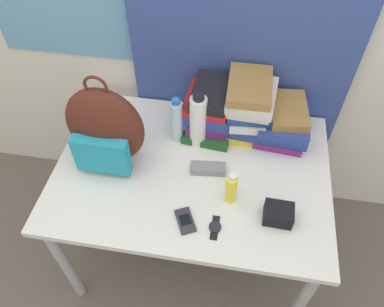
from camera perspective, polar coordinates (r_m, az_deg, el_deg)
name	(u,v)px	position (r m, az deg, el deg)	size (l,w,h in m)	color
curtain_blue	(247,3)	(1.62, 8.39, 21.78)	(1.01, 0.04, 2.50)	#384C93
desk	(192,180)	(1.69, 0.00, -4.02)	(1.18, 0.83, 0.71)	silver
backpack	(105,129)	(1.56, -13.12, 3.62)	(0.33, 0.19, 0.45)	#512319
book_stack_left	(209,110)	(1.73, 2.68, 6.71)	(0.24, 0.29, 0.23)	#1E5623
book_stack_center	(248,107)	(1.70, 8.54, 6.99)	(0.23, 0.27, 0.28)	yellow
book_stack_right	(284,122)	(1.75, 13.84, 4.65)	(0.25, 0.28, 0.17)	#6B2370
water_bottle	(177,121)	(1.67, -2.35, 4.99)	(0.06, 0.06, 0.24)	silver
sports_bottle	(199,121)	(1.63, 1.01, 5.00)	(0.08, 0.08, 0.28)	white
sunscreen_bottle	(231,189)	(1.48, 6.00, -5.34)	(0.05, 0.05, 0.16)	yellow
cell_phone	(185,221)	(1.47, -1.04, -10.20)	(0.10, 0.12, 0.02)	#2D2D33
sunglasses_case	(208,169)	(1.61, 2.46, -2.31)	(0.15, 0.07, 0.04)	gray
camera_pouch	(278,214)	(1.49, 13.03, -8.96)	(0.11, 0.09, 0.07)	black
wristwatch	(215,227)	(1.46, 3.52, -11.16)	(0.05, 0.10, 0.01)	black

